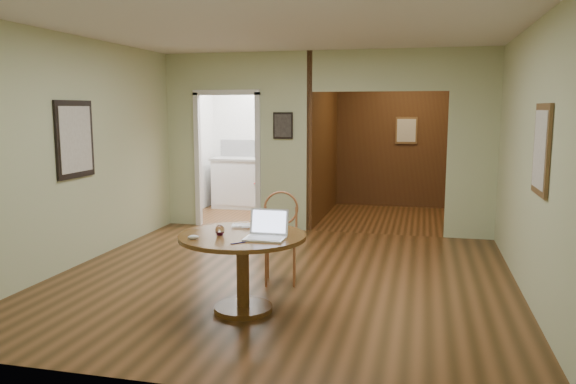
% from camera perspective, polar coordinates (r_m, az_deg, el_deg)
% --- Properties ---
extents(floor, '(5.00, 5.00, 0.00)m').
position_cam_1_polar(floor, '(6.25, -0.70, -8.80)').
color(floor, '#3F2812').
rests_on(floor, ground).
extents(room_shell, '(5.20, 7.50, 5.00)m').
position_cam_1_polar(room_shell, '(9.11, 1.25, 4.90)').
color(room_shell, silver).
rests_on(room_shell, ground).
extents(dining_table, '(1.16, 1.16, 0.72)m').
position_cam_1_polar(dining_table, '(5.17, -4.63, -6.34)').
color(dining_table, brown).
rests_on(dining_table, ground).
extents(chair, '(0.49, 0.49, 0.97)m').
position_cam_1_polar(chair, '(6.04, -0.74, -4.08)').
color(chair, '#AA643C').
rests_on(chair, ground).
extents(open_laptop, '(0.35, 0.30, 0.25)m').
position_cam_1_polar(open_laptop, '(4.96, -2.16, -3.94)').
color(open_laptop, white).
rests_on(open_laptop, dining_table).
extents(closed_laptop, '(0.34, 0.27, 0.02)m').
position_cam_1_polar(closed_laptop, '(5.39, -4.15, -3.54)').
color(closed_laptop, silver).
rests_on(closed_laptop, dining_table).
extents(mouse, '(0.11, 0.08, 0.04)m').
position_cam_1_polar(mouse, '(4.97, -9.60, -4.55)').
color(mouse, white).
rests_on(mouse, dining_table).
extents(wine_glass, '(0.09, 0.09, 0.10)m').
position_cam_1_polar(wine_glass, '(5.08, -6.94, -3.89)').
color(wine_glass, white).
rests_on(wine_glass, dining_table).
extents(pen, '(0.10, 0.10, 0.01)m').
position_cam_1_polar(pen, '(4.79, -5.08, -5.17)').
color(pen, '#0D105F').
rests_on(pen, dining_table).
extents(kitchen_cabinet, '(2.06, 0.60, 0.94)m').
position_cam_1_polar(kitchen_cabinet, '(10.46, -2.19, 0.88)').
color(kitchen_cabinet, white).
rests_on(kitchen_cabinet, ground).
extents(grocery_bag, '(0.32, 0.29, 0.27)m').
position_cam_1_polar(grocery_bag, '(10.26, 0.89, 4.11)').
color(grocery_bag, beige).
rests_on(grocery_bag, kitchen_cabinet).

